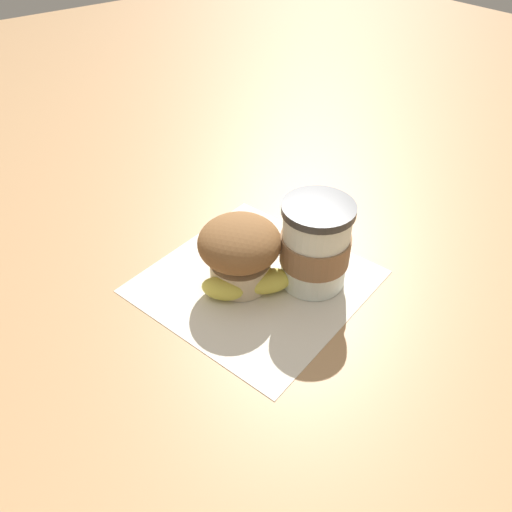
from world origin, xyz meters
TOP-DOWN VIEW (x-y plane):
  - ground_plane at (0.00, 0.00)m, footprint 3.00×3.00m
  - paper_napkin at (0.00, 0.00)m, footprint 0.31×0.31m
  - coffee_cup at (-0.06, 0.04)m, footprint 0.09×0.09m
  - muffin at (0.02, -0.01)m, footprint 0.11×0.11m
  - banana at (0.00, 0.02)m, footprint 0.16×0.08m

SIDE VIEW (x-z plane):
  - ground_plane at x=0.00m, z-range 0.00..0.00m
  - paper_napkin at x=0.00m, z-range 0.00..0.00m
  - banana at x=0.00m, z-range 0.00..0.03m
  - muffin at x=0.02m, z-range 0.01..0.10m
  - coffee_cup at x=-0.06m, z-range 0.00..0.12m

